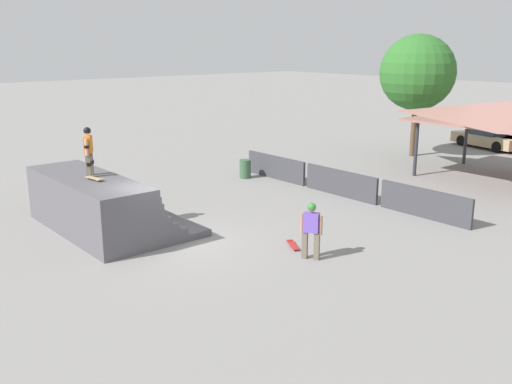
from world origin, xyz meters
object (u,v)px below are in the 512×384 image
Objects in this scene: skateboard_on_ground at (293,245)px; parked_car_tan at (488,138)px; skater_on_deck at (88,148)px; skateboard_on_deck at (95,178)px; tree_beside_pavilion at (417,73)px; trash_bin at (245,169)px; bystander_walking at (311,226)px.

skateboard_on_ground is 0.19× the size of parked_car_tan.
skater_on_deck is 1.89× the size of skateboard_on_ground.
skateboard_on_deck is at bearing 22.76° from skater_on_deck.
parked_car_tan is at bearing 81.05° from skateboard_on_deck.
parked_car_tan is at bearing 124.49° from skater_on_deck.
skateboard_on_ground is at bearing -67.40° from tree_beside_pavilion.
skater_on_deck is at bearing 157.84° from skateboard_on_deck.
skateboard_on_ground is 0.13× the size of tree_beside_pavilion.
parked_car_tan is at bearing 78.64° from trash_bin.
tree_beside_pavilion is (-7.30, 15.29, 3.51)m from bystander_walking.
parked_car_tan reaches higher than trash_bin.
parked_car_tan reaches higher than skateboard_on_ground.
tree_beside_pavilion is at bearing -38.68° from skateboard_on_ground.
tree_beside_pavilion is 7.64× the size of trash_bin.
skater_on_deck is at bearing -0.92° from bystander_walking.
tree_beside_pavilion is at bearing -94.62° from bystander_walking.
skater_on_deck is 0.36× the size of parked_car_tan.
tree_beside_pavilion is (-1.48, 19.05, 2.60)m from skateboard_on_deck.
parked_car_tan is at bearing -48.03° from skateboard_on_ground.
skateboard_on_deck is at bearing -77.98° from parked_car_tan.
bystander_walking is 1.98× the size of skateboard_on_ground.
parked_car_tan is (-5.90, 20.85, -0.38)m from bystander_walking.
skateboard_on_deck is at bearing 69.26° from skateboard_on_ground.
skateboard_on_deck is 19.28m from tree_beside_pavilion.
trash_bin is at bearing -58.79° from bystander_walking.
skater_on_deck is 1.08m from skateboard_on_deck.
parked_car_tan is (-4.84, 20.53, 0.54)m from skateboard_on_ground.
tree_beside_pavilion reaches higher than parked_car_tan.
skateboard_on_ground is at bearing -30.10° from trash_bin.
bystander_walking reaches higher than parked_car_tan.
skateboard_on_ground is at bearing 31.42° from skateboard_on_deck.
skateboard_on_deck is at bearing -69.47° from trash_bin.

